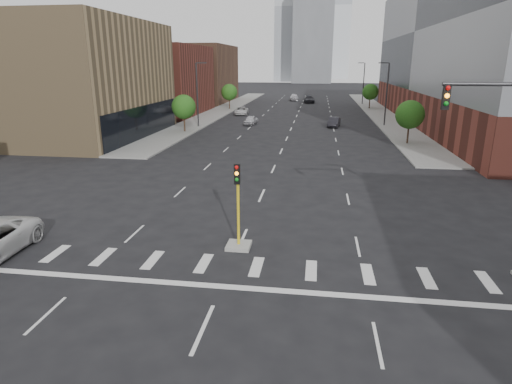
% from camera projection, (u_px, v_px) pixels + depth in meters
% --- Properties ---
extents(ground, '(400.00, 400.00, 0.00)m').
position_uv_depth(ground, '(186.00, 367.00, 13.18)').
color(ground, black).
rests_on(ground, ground).
extents(sidewalk_left_far, '(5.00, 92.00, 0.15)m').
position_uv_depth(sidewalk_left_far, '(224.00, 109.00, 85.32)').
color(sidewalk_left_far, gray).
rests_on(sidewalk_left_far, ground).
extents(sidewalk_right_far, '(5.00, 92.00, 0.15)m').
position_uv_depth(sidewalk_right_far, '(378.00, 112.00, 81.23)').
color(sidewalk_right_far, gray).
rests_on(sidewalk_right_far, ground).
extents(building_left_mid, '(20.00, 24.00, 14.00)m').
position_uv_depth(building_left_mid, '(65.00, 80.00, 52.80)').
color(building_left_mid, '#927852').
rests_on(building_left_mid, ground).
extents(building_left_far_a, '(20.00, 22.00, 12.00)m').
position_uv_depth(building_left_far_a, '(146.00, 80.00, 77.72)').
color(building_left_far_a, brown).
rests_on(building_left_far_a, ground).
extents(building_left_far_b, '(20.00, 24.00, 13.00)m').
position_uv_depth(building_left_far_b, '(188.00, 74.00, 102.21)').
color(building_left_far_b, brown).
rests_on(building_left_far_b, ground).
extents(building_right_main, '(24.00, 70.00, 22.00)m').
position_uv_depth(building_right_main, '(498.00, 49.00, 62.83)').
color(building_right_main, brown).
rests_on(building_right_main, ground).
extents(tower_left, '(22.00, 22.00, 70.00)m').
position_uv_depth(tower_left, '(299.00, 8.00, 212.57)').
color(tower_left, '#B2B7BC').
rests_on(tower_left, ground).
extents(tower_right, '(20.00, 20.00, 80.00)m').
position_uv_depth(tower_right, '(333.00, 7.00, 246.57)').
color(tower_right, '#B2B7BC').
rests_on(tower_right, ground).
extents(tower_mid, '(18.00, 18.00, 44.00)m').
position_uv_depth(tower_mid, '(313.00, 33.00, 196.30)').
color(tower_mid, slate).
rests_on(tower_mid, ground).
extents(median_traffic_signal, '(1.20, 1.20, 4.40)m').
position_uv_depth(median_traffic_signal, '(238.00, 230.00, 21.40)').
color(median_traffic_signal, '#999993').
rests_on(median_traffic_signal, ground).
extents(streetlight_right_a, '(1.60, 0.22, 9.07)m').
position_uv_depth(streetlight_right_a, '(386.00, 91.00, 62.02)').
color(streetlight_right_a, '#2D2D30').
rests_on(streetlight_right_a, ground).
extents(streetlight_right_b, '(1.60, 0.22, 9.07)m').
position_uv_depth(streetlight_right_b, '(363.00, 82.00, 95.18)').
color(streetlight_right_b, '#2D2D30').
rests_on(streetlight_right_b, ground).
extents(streetlight_left, '(1.60, 0.22, 9.07)m').
position_uv_depth(streetlight_left, '(198.00, 92.00, 60.93)').
color(streetlight_left, '#2D2D30').
rests_on(streetlight_left, ground).
extents(tree_left_near, '(3.20, 3.20, 4.85)m').
position_uv_depth(tree_left_near, '(184.00, 107.00, 56.74)').
color(tree_left_near, '#382619').
rests_on(tree_left_near, ground).
extents(tree_left_far, '(3.20, 3.20, 4.85)m').
position_uv_depth(tree_left_far, '(229.00, 92.00, 85.17)').
color(tree_left_far, '#382619').
rests_on(tree_left_far, ground).
extents(tree_right_near, '(3.20, 3.20, 4.85)m').
position_uv_depth(tree_right_near, '(410.00, 115.00, 48.19)').
color(tree_right_near, '#382619').
rests_on(tree_right_near, ground).
extents(tree_right_far, '(3.20, 3.20, 4.85)m').
position_uv_depth(tree_right_far, '(370.00, 92.00, 86.09)').
color(tree_right_far, '#382619').
rests_on(tree_right_far, ground).
extents(car_near_left, '(1.90, 4.01, 1.33)m').
position_uv_depth(car_near_left, '(251.00, 120.00, 64.67)').
color(car_near_left, silver).
rests_on(car_near_left, ground).
extents(car_mid_right, '(2.10, 4.42, 1.40)m').
position_uv_depth(car_mid_right, '(334.00, 122.00, 62.40)').
color(car_mid_right, black).
rests_on(car_mid_right, ground).
extents(car_far_left, '(2.73, 5.12, 1.37)m').
position_uv_depth(car_far_left, '(241.00, 111.00, 77.39)').
color(car_far_left, silver).
rests_on(car_far_left, ground).
extents(car_deep_right, '(2.80, 5.78, 1.62)m').
position_uv_depth(car_deep_right, '(309.00, 99.00, 100.04)').
color(car_deep_right, black).
rests_on(car_deep_right, ground).
extents(car_distant, '(2.31, 5.08, 1.69)m').
position_uv_depth(car_distant, '(294.00, 97.00, 106.22)').
color(car_distant, silver).
rests_on(car_distant, ground).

